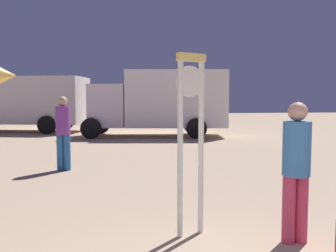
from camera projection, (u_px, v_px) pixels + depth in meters
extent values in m
cylinder|color=white|center=(180.00, 150.00, 4.34)|extent=(0.07, 0.07, 2.19)
cylinder|color=white|center=(201.00, 149.00, 4.49)|extent=(0.07, 0.07, 2.19)
cube|color=#FFDF6F|center=(191.00, 57.00, 4.33)|extent=(0.39, 0.22, 0.10)
cylinder|color=white|center=(190.00, 81.00, 4.38)|extent=(0.37, 0.18, 0.38)
cube|color=black|center=(189.00, 81.00, 4.40)|extent=(0.07, 0.04, 0.08)
cube|color=black|center=(189.00, 81.00, 4.40)|extent=(0.09, 0.05, 0.13)
cone|color=#FFC74F|center=(5.00, 75.00, 4.00)|extent=(0.27, 0.30, 0.25)
cylinder|color=#C43755|center=(289.00, 210.00, 4.20)|extent=(0.15, 0.15, 0.82)
cylinder|color=#C43755|center=(301.00, 209.00, 4.23)|extent=(0.15, 0.15, 0.82)
cylinder|color=teal|center=(297.00, 149.00, 4.16)|extent=(0.32, 0.32, 0.65)
sphere|color=tan|center=(298.00, 112.00, 4.13)|extent=(0.22, 0.22, 0.22)
cylinder|color=teal|center=(67.00, 153.00, 8.51)|extent=(0.16, 0.16, 0.87)
cylinder|color=teal|center=(60.00, 153.00, 8.52)|extent=(0.16, 0.16, 0.87)
cylinder|color=purple|center=(63.00, 121.00, 8.46)|extent=(0.34, 0.34, 0.69)
sphere|color=tan|center=(63.00, 101.00, 8.42)|extent=(0.24, 0.24, 0.24)
cube|color=white|center=(176.00, 99.00, 16.37)|extent=(4.80, 2.77, 2.56)
cube|color=silver|center=(109.00, 106.00, 16.36)|extent=(1.87, 2.29, 1.94)
cube|color=black|center=(91.00, 97.00, 16.33)|extent=(0.26, 1.75, 0.85)
cylinder|color=black|center=(100.00, 125.00, 17.55)|extent=(0.92, 0.36, 0.90)
cylinder|color=black|center=(91.00, 128.00, 15.31)|extent=(0.92, 0.36, 0.90)
cylinder|color=black|center=(192.00, 125.00, 17.59)|extent=(0.92, 0.36, 0.90)
cylinder|color=black|center=(196.00, 128.00, 15.35)|extent=(0.92, 0.36, 0.90)
cube|color=silver|center=(44.00, 100.00, 18.56)|extent=(4.69, 3.27, 2.42)
cylinder|color=black|center=(65.00, 122.00, 19.76)|extent=(0.93, 0.45, 0.90)
cylinder|color=black|center=(47.00, 125.00, 17.41)|extent=(0.93, 0.45, 0.90)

